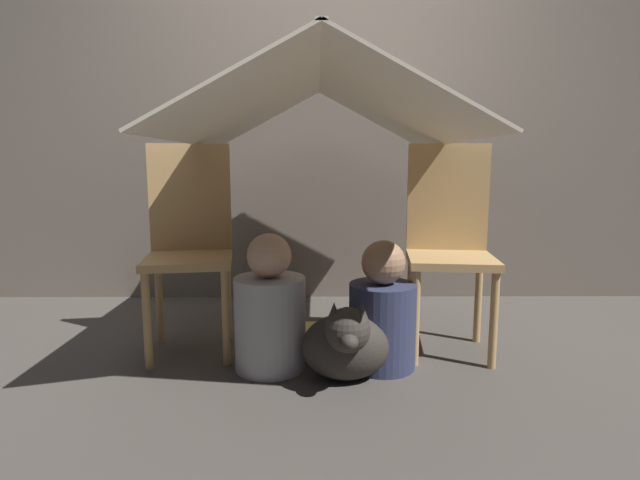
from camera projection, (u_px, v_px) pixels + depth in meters
ground_plane at (320, 362)px, 2.27m from camera, size 8.80×8.80×0.00m
wall_back at (319, 108)px, 3.23m from camera, size 7.00×0.05×2.50m
chair_left at (190, 239)px, 2.38m from camera, size 0.45×0.45×0.99m
chair_right at (449, 239)px, 2.39m from camera, size 0.44×0.44×0.99m
sheet_canopy at (320, 104)px, 2.21m from camera, size 1.23×1.48×0.33m
person_front at (270, 313)px, 2.17m from camera, size 0.31×0.31×0.60m
person_second at (382, 314)px, 2.19m from camera, size 0.29×0.29×0.57m
dog at (346, 343)px, 2.05m from camera, size 0.36×0.39×0.37m
floor_cushion at (310, 340)px, 2.41m from camera, size 0.33×0.26×0.10m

